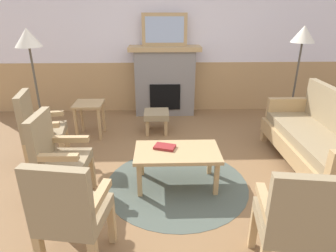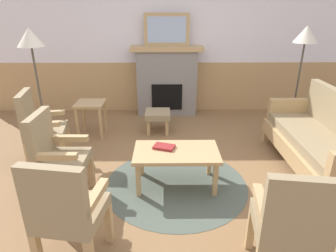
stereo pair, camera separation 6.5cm
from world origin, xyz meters
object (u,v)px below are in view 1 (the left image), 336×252
Objects in this scene: coffee_table at (177,155)px; armchair_front_left at (70,211)px; floor_lamp_by_couch at (302,41)px; framed_picture at (165,30)px; fireplace at (165,80)px; side_table at (89,110)px; floor_lamp_by_chairs at (29,45)px; footstool at (156,116)px; armchair_front_center at (295,220)px; armchair_near_fireplace at (38,126)px; couch at (317,140)px; book_on_table at (165,147)px; armchair_by_window_left at (56,155)px.

armchair_front_left is at bearing -127.53° from coffee_table.
framed_picture is at bearing 158.06° from floor_lamp_by_couch.
floor_lamp_by_couch is at bearing -21.93° from fireplace.
side_table is (-0.43, 2.58, -0.10)m from armchair_front_left.
framed_picture is 2.26m from floor_lamp_by_couch.
floor_lamp_by_chairs reaches higher than armchair_front_left.
floor_lamp_by_couch reaches higher than footstool.
floor_lamp_by_chairs reaches higher than armchair_front_center.
armchair_near_fireplace and armchair_front_center have the same top height.
couch is at bearing -3.49° from armchair_near_fireplace.
armchair_front_center is (0.85, -3.75, -0.11)m from fireplace.
floor_lamp_by_couch is at bearing 35.90° from book_on_table.
floor_lamp_by_couch reaches higher than coffee_table.
coffee_table is 1.75× the size of side_table.
fireplace is 2.36× the size of side_table.
fireplace is 0.77× the size of floor_lamp_by_chairs.
armchair_front_center is at bearing -122.17° from couch.
armchair_by_window_left is at bearing -164.34° from book_on_table.
armchair_front_center is at bearing -77.17° from framed_picture.
fireplace is at bearing 88.82° from book_on_table.
footstool is 2.10m from floor_lamp_by_chairs.
couch is 2.37m from footstool.
armchair_front_center is 3.82m from floor_lamp_by_chairs.
armchair_front_left is (0.38, -0.89, 0.00)m from armchair_by_window_left.
book_on_table is 0.24× the size of armchair_by_window_left.
coffee_table is 0.98× the size of armchair_near_fireplace.
armchair_near_fireplace is (-1.64, -1.92, -1.02)m from framed_picture.
armchair_near_fireplace and armchair_front_left have the same top height.
framed_picture is at bearing 88.82° from book_on_table.
floor_lamp_by_couch is at bearing 1.97° from footstool.
coffee_table is (0.09, -2.46, -1.17)m from framed_picture.
fireplace is 2.53m from armchair_near_fireplace.
fireplace is 5.56× the size of book_on_table.
fireplace is at bearing 102.83° from armchair_front_center.
framed_picture is 1.58m from footstool.
book_on_table is (-0.05, -2.39, -0.20)m from fireplace.
floor_lamp_by_couch is at bearing 3.09° from side_table.
footstool is 0.24× the size of floor_lamp_by_chairs.
floor_lamp_by_chairs is at bearing 148.12° from coffee_table.
armchair_by_window_left is (-1.01, -1.79, 0.25)m from footstool.
floor_lamp_by_couch is at bearing 16.11° from armchair_near_fireplace.
fireplace reaches higher than armchair_front_center.
armchair_by_window_left is 1.00× the size of armchair_front_left.
footstool is 0.41× the size of armchair_front_left.
fireplace reaches higher than coffee_table.
footstool is at bearing 99.04° from coffee_table.
footstool is (-0.16, -0.92, -0.37)m from fireplace.
side_table is at bearing 132.11° from coffee_table.
side_table is (-1.21, -1.02, -0.22)m from fireplace.
couch is at bearing 28.81° from armchair_front_left.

